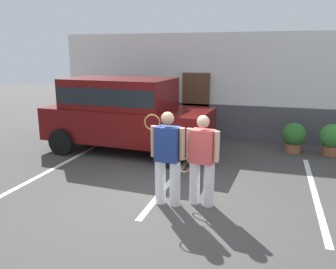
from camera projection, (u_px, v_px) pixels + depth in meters
The scene contains 10 objects.
ground_plane at pixel (162, 205), 6.35m from camera, with size 40.00×40.00×0.00m, color #423F3D.
parking_stripe_0 at pixel (61, 164), 8.63m from camera, with size 0.12×4.40×0.01m, color silver.
parking_stripe_1 at pixel (174, 177), 7.80m from camera, with size 0.12×4.40×0.01m, color silver.
parking_stripe_2 at pixel (314, 192), 6.96m from camera, with size 0.12×4.40×0.01m, color silver.
house_frontage at pixel (214, 89), 11.19m from camera, with size 10.50×0.40×3.35m.
parked_suv at pixel (124, 111), 9.60m from camera, with size 4.71×2.39×2.05m.
tennis_player_man at pixel (167, 157), 6.20m from camera, with size 0.78×0.29×1.74m.
tennis_player_woman at pixel (202, 160), 6.19m from camera, with size 0.87×0.32×1.68m.
potted_plant_by_porch at pixel (294, 136), 9.58m from camera, with size 0.64×0.64×0.84m.
potted_plant_secondary at pixel (332, 138), 9.32m from camera, with size 0.66×0.66×0.86m.
Camera 1 is at (1.82, -5.58, 2.76)m, focal length 36.78 mm.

